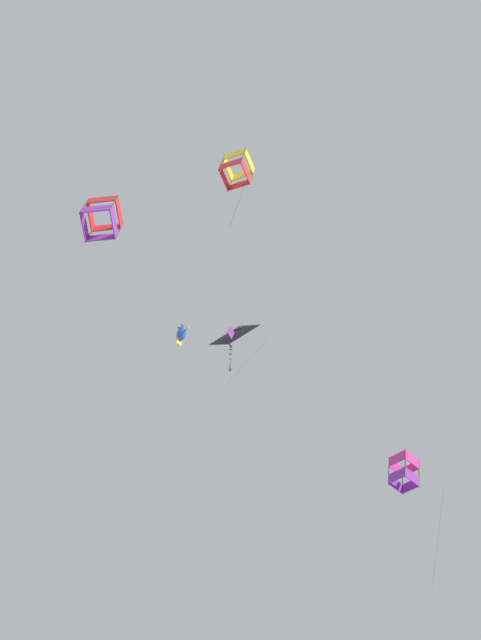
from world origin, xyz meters
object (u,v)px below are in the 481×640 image
kite_delta_upper_right (234,335)px  kite_fish_near_right (182,333)px  kite_box_far_centre (237,169)px  kite_box_highest (404,472)px  kite_box_low_drifter (102,218)px

kite_delta_upper_right → kite_fish_near_right: bearing=40.1°
kite_fish_near_right → kite_delta_upper_right: 2.96m
kite_box_far_centre → kite_fish_near_right: bearing=-55.3°
kite_delta_upper_right → kite_box_highest: size_ratio=0.68×
kite_box_low_drifter → kite_box_highest: kite_box_highest is taller
kite_box_far_centre → kite_box_highest: (-17.98, 10.42, -3.58)m
kite_box_far_centre → kite_box_low_drifter: bearing=51.9°
kite_box_highest → kite_box_far_centre: bearing=111.7°
kite_fish_near_right → kite_box_highest: 14.45m
kite_fish_near_right → kite_delta_upper_right: kite_delta_upper_right is taller
kite_box_low_drifter → kite_box_highest: size_ratio=0.24×
kite_box_low_drifter → kite_delta_upper_right: bearing=-95.0°
kite_delta_upper_right → kite_box_far_centre: kite_delta_upper_right is taller
kite_fish_near_right → kite_box_low_drifter: 21.14m
kite_delta_upper_right → kite_box_low_drifter: 21.97m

